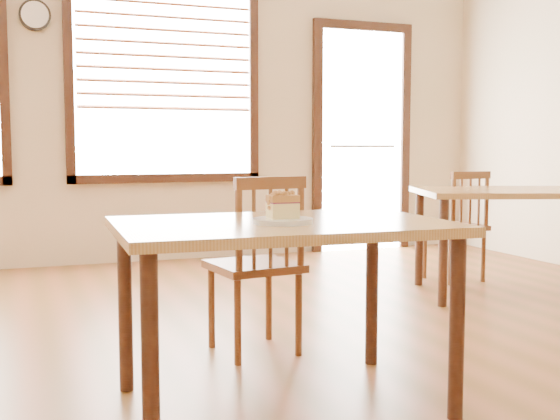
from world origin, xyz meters
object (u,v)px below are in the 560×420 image
at_px(plate, 283,221).
at_px(cafe_chair_main, 257,264).
at_px(cafe_chair_second, 458,225).
at_px(cake_slice, 283,204).
at_px(cafe_table_second, 513,202).
at_px(cafe_table_main, 282,243).
at_px(wall_clock, 35,15).

bearing_deg(plate, cafe_chair_main, 78.31).
height_order(cafe_chair_second, plate, cafe_chair_second).
height_order(cafe_chair_second, cake_slice, cake_slice).
bearing_deg(cafe_chair_second, cafe_table_second, 90.81).
bearing_deg(cafe_table_main, plate, -105.80).
height_order(wall_clock, cafe_chair_main, wall_clock).
distance_m(cafe_table_main, plate, 0.12).
bearing_deg(cake_slice, wall_clock, 102.22).
height_order(cafe_chair_main, cafe_chair_second, cafe_chair_main).
distance_m(wall_clock, cafe_chair_second, 3.89).
height_order(cafe_table_main, cafe_chair_second, cafe_chair_second).
distance_m(cafe_chair_second, plate, 3.05).
height_order(cafe_table_main, cake_slice, cake_slice).
relative_size(cafe_table_main, cafe_chair_second, 1.54).
xyz_separation_m(cafe_table_main, cafe_table_second, (2.28, 1.40, -0.00)).
xyz_separation_m(cafe_chair_main, cake_slice, (-0.16, -0.76, 0.36)).
bearing_deg(cafe_chair_main, wall_clock, -79.87).
bearing_deg(cafe_chair_second, plate, 37.96).
xyz_separation_m(wall_clock, cafe_table_second, (3.06, -2.34, -1.49)).
bearing_deg(wall_clock, cafe_table_second, -37.43).
relative_size(cafe_table_second, plate, 6.34).
bearing_deg(cake_slice, cafe_table_second, 33.47).
relative_size(wall_clock, cafe_chair_second, 0.30).
height_order(wall_clock, cafe_table_main, wall_clock).
relative_size(wall_clock, cake_slice, 2.05).
bearing_deg(cafe_table_main, cake_slice, -105.65).
relative_size(cafe_table_main, cafe_chair_main, 1.46).
bearing_deg(cafe_chair_main, cake_slice, 71.63).
height_order(plate, cake_slice, cake_slice).
bearing_deg(cafe_table_main, cafe_chair_second, 43.70).
relative_size(cafe_chair_main, cafe_table_second, 0.61).
bearing_deg(plate, cafe_chair_second, 42.25).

